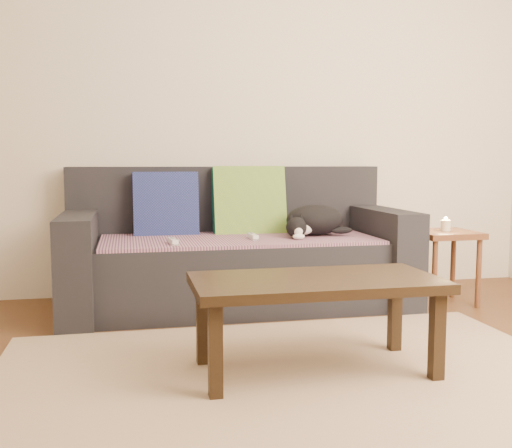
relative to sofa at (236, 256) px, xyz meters
name	(u,v)px	position (x,y,z in m)	size (l,w,h in m)	color
ground	(309,399)	(0.00, -1.57, -0.31)	(4.50, 4.50, 0.00)	brown
back_wall	(224,103)	(0.00, 0.43, 0.99)	(4.50, 0.04, 2.60)	beige
sofa	(236,256)	(0.00, 0.00, 0.00)	(2.10, 0.94, 0.87)	#232328
throw_blanket	(238,239)	(0.00, -0.09, 0.12)	(1.66, 0.74, 0.02)	#3F2647
cushion_navy	(166,205)	(-0.42, 0.17, 0.32)	(0.41, 0.10, 0.41)	navy
cushion_green	(249,203)	(0.12, 0.17, 0.32)	(0.48, 0.12, 0.48)	#0C4F3C
cat	(313,221)	(0.48, -0.10, 0.22)	(0.45, 0.35, 0.19)	black
wii_remote_a	(173,241)	(-0.42, -0.31, 0.15)	(0.15, 0.04, 0.03)	white
wii_remote_b	(253,236)	(0.07, -0.18, 0.15)	(0.15, 0.04, 0.03)	white
side_table	(445,244)	(1.30, -0.26, 0.07)	(0.37, 0.37, 0.47)	brown
candle	(446,225)	(1.30, -0.26, 0.19)	(0.06, 0.06, 0.09)	beige
rug	(298,384)	(0.00, -1.42, -0.30)	(2.50, 1.80, 0.01)	tan
coffee_table	(316,290)	(0.11, -1.31, 0.05)	(1.04, 0.52, 0.42)	black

